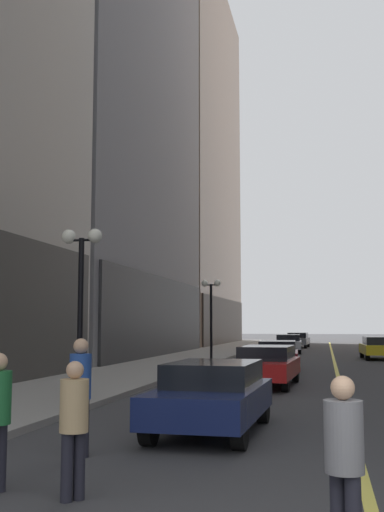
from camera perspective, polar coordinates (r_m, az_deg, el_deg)
name	(u,v)px	position (r m, az deg, el deg)	size (l,w,h in m)	color
ground_plane	(334,359)	(38.99, 12.73, -9.08)	(200.00, 200.00, 0.00)	#38383A
sidewalk_left	(199,356)	(39.76, 0.60, -9.07)	(4.50, 78.00, 0.15)	gray
lane_centre_stripe	(334,359)	(38.99, 12.73, -9.08)	(0.16, 70.00, 0.01)	#E5D64C
building_left_far	(177,162)	(67.94, -1.37, 8.50)	(10.39, 26.00, 38.83)	gray
car_navy	(212,394)	(12.23, 1.87, -12.43)	(1.93, 4.25, 1.32)	#141E4C
car_red	(267,364)	(21.44, 6.78, -9.71)	(2.07, 4.88, 1.32)	#B21919
car_maroon	(278,355)	(28.17, 7.78, -8.86)	(1.92, 4.60, 1.32)	maroon
car_yellow	(379,347)	(38.94, 16.62, -7.92)	(2.10, 4.50, 1.32)	yellow
car_silver	(288,343)	(46.21, 8.74, -7.80)	(1.99, 4.63, 1.32)	#B7B7BC
car_grey	(298,340)	(56.69, 9.59, -7.48)	(2.03, 4.86, 1.32)	slate
pedestrian_in_grey_suit	(344,455)	(5.80, 13.66, -17.14)	(0.48, 0.48, 1.60)	black
pedestrian_in_tan_trench	(74,419)	(7.76, -10.66, -14.34)	(0.48, 0.48, 1.61)	black
pedestrian_in_blue_hoodie	(80,387)	(10.15, -10.12, -11.61)	(0.39, 0.39, 1.82)	black
street_lamp_left_near	(81,276)	(15.94, -10.04, -1.76)	(1.06, 0.36, 4.43)	black
street_lamp_left_far	(211,302)	(33.69, 1.74, -4.16)	(1.06, 0.36, 4.43)	black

